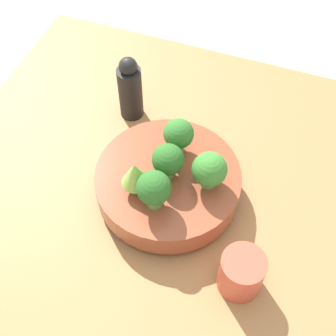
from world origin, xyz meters
TOP-DOWN VIEW (x-y plane):
  - ground_plane at (0.00, 0.00)m, footprint 6.00×6.00m
  - table at (0.00, 0.00)m, footprint 0.87×0.85m
  - bowl at (0.02, -0.02)m, footprint 0.26×0.26m
  - romanesco_piece_far at (-0.03, 0.02)m, footprint 0.05×0.05m
  - broccoli_floret_center at (0.02, -0.02)m, footprint 0.06×0.06m
  - broccoli_floret_right at (0.08, -0.02)m, footprint 0.05×0.05m
  - broccoli_floret_left at (-0.04, -0.02)m, footprint 0.06×0.06m
  - broccoli_floret_front at (0.03, -0.09)m, footprint 0.06×0.06m
  - cup at (-0.10, -0.19)m, footprint 0.07×0.07m
  - pepper_mill at (0.19, 0.12)m, footprint 0.05×0.05m

SIDE VIEW (x-z plane):
  - ground_plane at x=0.00m, z-range 0.00..0.00m
  - table at x=0.00m, z-range 0.00..0.04m
  - bowl at x=0.02m, z-range 0.04..0.10m
  - cup at x=-0.10m, z-range 0.04..0.12m
  - pepper_mill at x=0.19m, z-range 0.03..0.18m
  - broccoli_floret_front at x=0.03m, z-range 0.10..0.17m
  - broccoli_floret_center at x=0.02m, z-range 0.10..0.18m
  - broccoli_floret_right at x=0.08m, z-range 0.11..0.18m
  - romanesco_piece_far at x=-0.03m, z-range 0.11..0.18m
  - broccoli_floret_left at x=-0.04m, z-range 0.11..0.18m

